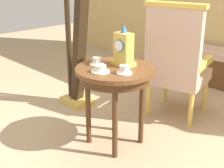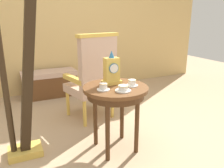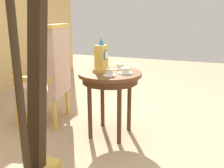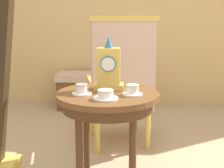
{
  "view_description": "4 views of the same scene",
  "coord_description": "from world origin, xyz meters",
  "px_view_note": "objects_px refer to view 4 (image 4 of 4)",
  "views": [
    {
      "loc": [
        1.7,
        -1.71,
        1.44
      ],
      "look_at": [
        0.03,
        -0.06,
        0.56
      ],
      "focal_mm": 50.73,
      "sensor_mm": 36.0,
      "label": 1
    },
    {
      "loc": [
        -0.91,
        -1.9,
        1.33
      ],
      "look_at": [
        0.03,
        0.11,
        0.67
      ],
      "focal_mm": 36.29,
      "sensor_mm": 36.0,
      "label": 2
    },
    {
      "loc": [
        -2.2,
        -0.91,
        1.21
      ],
      "look_at": [
        0.06,
        -0.01,
        0.54
      ],
      "focal_mm": 39.1,
      "sensor_mm": 36.0,
      "label": 3
    },
    {
      "loc": [
        0.15,
        -1.92,
        1.15
      ],
      "look_at": [
        0.03,
        0.1,
        0.71
      ],
      "focal_mm": 51.15,
      "sensor_mm": 36.0,
      "label": 4
    }
  ],
  "objects_px": {
    "teacup_left": "(82,90)",
    "mantel_clock": "(109,69)",
    "armchair": "(120,81)",
    "teacup_right": "(106,95)",
    "window_bench": "(94,90)",
    "side_table": "(108,106)",
    "teacup_center": "(132,90)"
  },
  "relations": [
    {
      "from": "teacup_right",
      "to": "mantel_clock",
      "type": "xyz_separation_m",
      "value": [
        0.0,
        0.25,
        0.11
      ]
    },
    {
      "from": "teacup_center",
      "to": "window_bench",
      "type": "height_order",
      "value": "teacup_center"
    },
    {
      "from": "armchair",
      "to": "window_bench",
      "type": "distance_m",
      "value": 1.3
    },
    {
      "from": "teacup_left",
      "to": "armchair",
      "type": "xyz_separation_m",
      "value": [
        0.21,
        0.82,
        -0.11
      ]
    },
    {
      "from": "teacup_right",
      "to": "armchair",
      "type": "distance_m",
      "value": 0.93
    },
    {
      "from": "teacup_left",
      "to": "window_bench",
      "type": "bearing_deg",
      "value": 94.44
    },
    {
      "from": "mantel_clock",
      "to": "window_bench",
      "type": "height_order",
      "value": "mantel_clock"
    },
    {
      "from": "teacup_left",
      "to": "teacup_right",
      "type": "height_order",
      "value": "teacup_left"
    },
    {
      "from": "teacup_left",
      "to": "armchair",
      "type": "distance_m",
      "value": 0.86
    },
    {
      "from": "mantel_clock",
      "to": "window_bench",
      "type": "relative_size",
      "value": 0.37
    },
    {
      "from": "teacup_left",
      "to": "mantel_clock",
      "type": "distance_m",
      "value": 0.24
    },
    {
      "from": "side_table",
      "to": "armchair",
      "type": "bearing_deg",
      "value": 85.77
    },
    {
      "from": "teacup_left",
      "to": "teacup_center",
      "type": "xyz_separation_m",
      "value": [
        0.3,
        0.0,
        -0.0
      ]
    },
    {
      "from": "teacup_right",
      "to": "mantel_clock",
      "type": "distance_m",
      "value": 0.27
    },
    {
      "from": "teacup_left",
      "to": "mantel_clock",
      "type": "relative_size",
      "value": 0.36
    },
    {
      "from": "side_table",
      "to": "teacup_center",
      "type": "relative_size",
      "value": 5.61
    },
    {
      "from": "teacup_right",
      "to": "window_bench",
      "type": "relative_size",
      "value": 0.16
    },
    {
      "from": "teacup_left",
      "to": "armchair",
      "type": "height_order",
      "value": "armchair"
    },
    {
      "from": "teacup_center",
      "to": "teacup_left",
      "type": "bearing_deg",
      "value": -179.81
    },
    {
      "from": "teacup_right",
      "to": "teacup_center",
      "type": "bearing_deg",
      "value": 34.55
    },
    {
      "from": "teacup_left",
      "to": "teacup_right",
      "type": "distance_m",
      "value": 0.18
    },
    {
      "from": "armchair",
      "to": "window_bench",
      "type": "bearing_deg",
      "value": 107.02
    },
    {
      "from": "teacup_right",
      "to": "side_table",
      "type": "bearing_deg",
      "value": 89.76
    },
    {
      "from": "side_table",
      "to": "teacup_right",
      "type": "xyz_separation_m",
      "value": [
        -0.0,
        -0.16,
        0.11
      ]
    },
    {
      "from": "side_table",
      "to": "armchair",
      "type": "height_order",
      "value": "armchair"
    },
    {
      "from": "side_table",
      "to": "teacup_left",
      "type": "distance_m",
      "value": 0.2
    },
    {
      "from": "mantel_clock",
      "to": "teacup_right",
      "type": "bearing_deg",
      "value": -90.41
    },
    {
      "from": "side_table",
      "to": "mantel_clock",
      "type": "bearing_deg",
      "value": 89.31
    },
    {
      "from": "side_table",
      "to": "mantel_clock",
      "type": "distance_m",
      "value": 0.24
    },
    {
      "from": "teacup_right",
      "to": "armchair",
      "type": "relative_size",
      "value": 0.13
    },
    {
      "from": "mantel_clock",
      "to": "side_table",
      "type": "bearing_deg",
      "value": -90.69
    },
    {
      "from": "teacup_right",
      "to": "teacup_center",
      "type": "relative_size",
      "value": 1.2
    }
  ]
}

